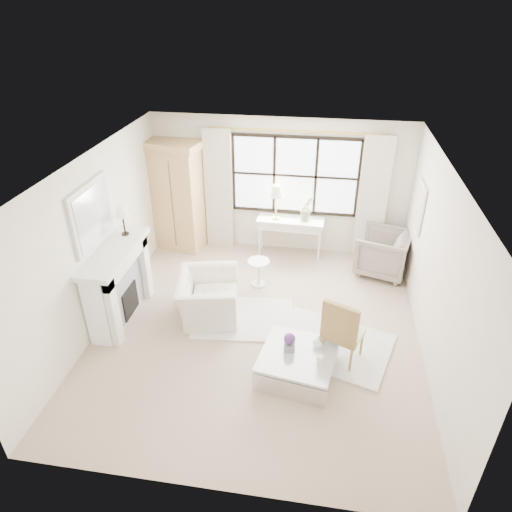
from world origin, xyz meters
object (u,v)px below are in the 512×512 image
(club_armchair, at_px, (208,297))
(armoire, at_px, (177,195))
(console_table, at_px, (290,237))
(coffee_table, at_px, (297,364))

(club_armchair, bearing_deg, armoire, 17.06)
(console_table, bearing_deg, armoire, -178.80)
(console_table, xyz_separation_m, club_armchair, (-1.14, -2.20, -0.04))
(console_table, distance_m, club_armchair, 2.48)
(armoire, distance_m, coffee_table, 4.45)
(armoire, relative_size, club_armchair, 2.04)
(console_table, relative_size, club_armchair, 1.20)
(club_armchair, bearing_deg, console_table, -37.56)
(console_table, bearing_deg, coffee_table, -80.36)
(armoire, relative_size, coffee_table, 1.94)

